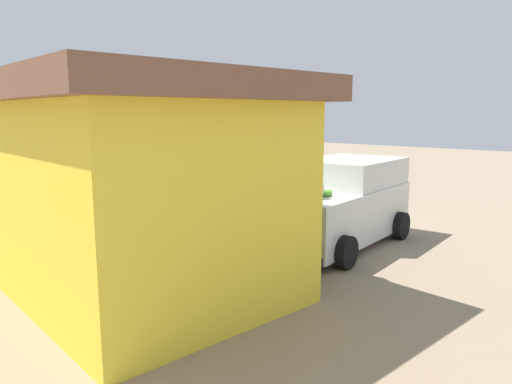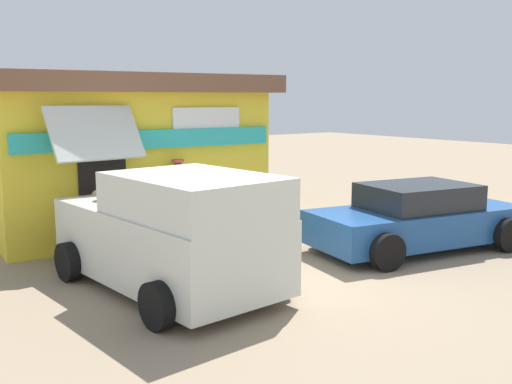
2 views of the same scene
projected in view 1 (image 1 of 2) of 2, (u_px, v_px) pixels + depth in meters
ground_plane at (318, 229)px, 11.77m from camera, size 60.00×60.00×0.00m
storefront_bar at (126, 181)px, 7.81m from camera, size 6.34×4.52×3.38m
delivery_van at (337, 202)px, 10.37m from camera, size 2.48×4.66×2.76m
parked_sedan at (208, 189)px, 14.23m from camera, size 4.46×2.67×1.28m
vendor_standing at (208, 207)px, 9.59m from camera, size 0.45×0.53×1.70m
customer_bending at (278, 226)px, 8.64m from camera, size 0.69×0.73×1.33m
unloaded_banana_pile at (245, 270)px, 8.01m from camera, size 0.89×0.94×0.49m
paint_bucket at (177, 226)px, 11.40m from camera, size 0.33×0.33×0.32m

